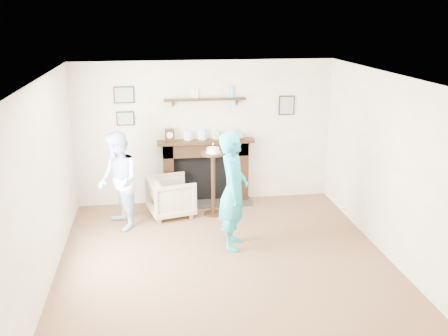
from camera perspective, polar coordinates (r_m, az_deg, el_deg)
The scene contains 6 objects.
ground at distance 6.86m, azimuth 0.28°, elevation -11.04°, with size 5.00×5.00×0.00m, color brown.
room_shell at distance 6.91m, azimuth -0.57°, elevation 3.64°, with size 4.54×5.02×2.52m.
armchair at distance 8.50m, azimuth -6.01°, elevation -5.32°, with size 0.70×0.72×0.65m, color #C4B192.
man at distance 8.13m, azimuth -11.62°, elevation -6.67°, with size 0.75×0.59×1.55m, color silver.
woman at distance 7.38m, azimuth 1.03°, elevation -8.89°, with size 0.62×0.41×1.71m, color #1FB19F.
pedestal_table at distance 8.21m, azimuth -1.26°, elevation -0.37°, with size 0.39×0.39×1.24m.
Camera 1 is at (-0.92, -5.96, 3.26)m, focal length 40.00 mm.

